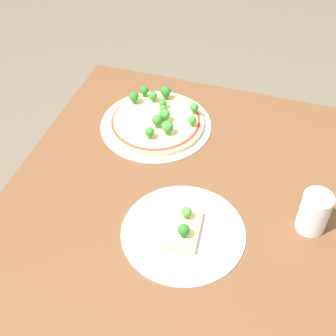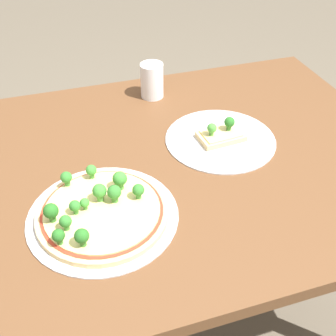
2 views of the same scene
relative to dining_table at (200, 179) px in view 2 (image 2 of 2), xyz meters
name	(u,v)px [view 2 (image 2 of 2)]	position (x,y,z in m)	size (l,w,h in m)	color
ground_plane	(192,303)	(0.00, 0.00, -0.62)	(8.00, 8.00, 0.00)	brown
dining_table	(200,179)	(0.00, 0.00, 0.00)	(1.11, 0.93, 0.71)	brown
pizza_tray_whole	(101,211)	(0.30, 0.15, 0.11)	(0.34, 0.34, 0.07)	silver
pizza_tray_slice	(221,137)	(-0.07, -0.04, 0.10)	(0.31, 0.31, 0.06)	silver
drinking_cup	(152,81)	(0.04, -0.34, 0.15)	(0.07, 0.07, 0.11)	white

